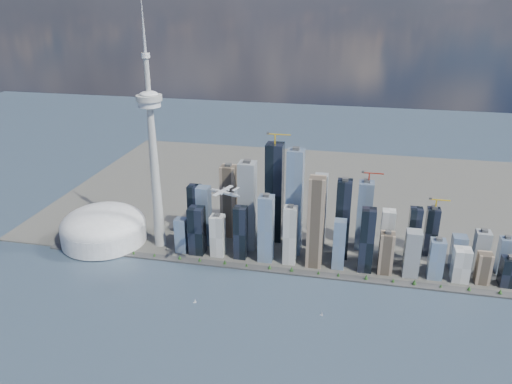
% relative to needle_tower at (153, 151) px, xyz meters
% --- Properties ---
extents(ground, '(4000.00, 4000.00, 0.00)m').
position_rel_needle_tower_xyz_m(ground, '(300.00, -310.00, -235.84)').
color(ground, '#2D3F50').
rests_on(ground, ground).
extents(seawall, '(1100.00, 22.00, 4.00)m').
position_rel_needle_tower_xyz_m(seawall, '(300.00, -60.00, -233.84)').
color(seawall, '#383838').
rests_on(seawall, ground).
extents(land, '(1400.00, 900.00, 3.00)m').
position_rel_needle_tower_xyz_m(land, '(300.00, 390.00, -234.34)').
color(land, '#4C4C47').
rests_on(land, ground).
extents(shoreline_trees, '(960.53, 7.20, 8.80)m').
position_rel_needle_tower_xyz_m(shoreline_trees, '(300.00, -60.00, -227.06)').
color(shoreline_trees, '#3F2D1E').
rests_on(shoreline_trees, seawall).
extents(skyscraper_cluster, '(736.00, 142.00, 268.16)m').
position_rel_needle_tower_xyz_m(skyscraper_cluster, '(359.62, 26.82, -152.41)').
color(skyscraper_cluster, black).
rests_on(skyscraper_cluster, land).
extents(needle_tower, '(56.00, 56.00, 550.50)m').
position_rel_needle_tower_xyz_m(needle_tower, '(0.00, 0.00, 0.00)').
color(needle_tower, '#AAAAA5').
rests_on(needle_tower, land).
extents(dome_stadium, '(200.00, 200.00, 86.00)m').
position_rel_needle_tower_xyz_m(dome_stadium, '(-140.00, -10.00, -196.40)').
color(dome_stadium, silver).
rests_on(dome_stadium, land).
extents(airplane, '(67.42, 60.30, 16.89)m').
position_rel_needle_tower_xyz_m(airplane, '(200.96, -136.93, -27.93)').
color(airplane, silver).
rests_on(airplane, ground).
extents(sailboat_west, '(6.61, 2.77, 9.13)m').
position_rel_needle_tower_xyz_m(sailboat_west, '(156.36, -210.46, -232.91)').
color(sailboat_west, white).
rests_on(sailboat_west, ground).
extents(sailboat_east, '(7.02, 4.03, 9.92)m').
position_rel_needle_tower_xyz_m(sailboat_east, '(402.47, -200.98, -232.65)').
color(sailboat_east, white).
rests_on(sailboat_east, ground).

